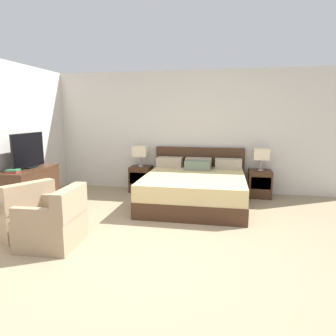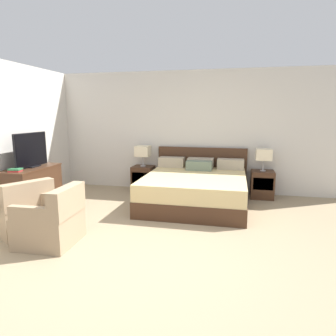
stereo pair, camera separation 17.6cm
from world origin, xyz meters
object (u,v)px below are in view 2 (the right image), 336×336
tv (31,150)px  book_red_cover (15,171)px  table_lamp_right (264,155)px  book_blue_cover (15,169)px  nightstand_right (262,184)px  dresser (32,186)px  armchair_companion (52,222)px  bed (196,188)px  table_lamp_left (143,151)px  armchair_by_window (23,212)px  nightstand_left (143,179)px

tv → book_red_cover: size_ratio=4.58×
table_lamp_right → book_blue_cover: size_ratio=2.35×
nightstand_right → dresser: dresser is taller
armchair_companion → book_red_cover: bearing=143.4°
armchair_companion → bed: bearing=53.5°
table_lamp_left → table_lamp_right: (2.47, 0.00, 0.00)m
table_lamp_left → bed: bearing=-30.3°
bed → tv: (-2.86, -0.72, 0.71)m
dresser → tv: bearing=86.4°
table_lamp_left → dresser: (-1.63, -1.48, -0.50)m
nightstand_right → armchair_companion: (-2.80, -2.84, 0.01)m
bed → book_blue_cover: (-2.85, -1.16, 0.45)m
book_red_cover → armchair_by_window: armchair_by_window is taller
nightstand_right → book_red_cover: (-4.09, -1.88, 0.45)m
nightstand_right → table_lamp_left: bearing=180.0°
nightstand_right → tv: size_ratio=0.65×
armchair_companion → book_blue_cover: bearing=143.3°
tv → dresser: bearing=-93.6°
dresser → armchair_by_window: (0.65, -1.09, -0.08)m
book_red_cover → book_blue_cover: book_blue_cover is taller
bed → dresser: bearing=-165.1°
tv → armchair_by_window: tv is taller
nightstand_left → armchair_companion: (-0.33, -2.84, 0.01)m
tv → armchair_companion: size_ratio=1.10×
bed → table_lamp_left: table_lamp_left is taller
table_lamp_left → armchair_companion: size_ratio=0.58×
book_blue_cover → table_lamp_right: bearing=24.7°
nightstand_left → dresser: size_ratio=0.48×
nightstand_left → armchair_companion: bearing=-96.6°
table_lamp_right → dresser: 4.39m
book_red_cover → armchair_companion: bearing=-36.6°
nightstand_right → dresser: bearing=-160.2°
nightstand_right → tv: tv is taller
table_lamp_right → nightstand_left: bearing=-180.0°
bed → nightstand_left: size_ratio=3.70×
tv → armchair_by_window: bearing=-60.2°
book_blue_cover → armchair_companion: 1.67m
table_lamp_right → table_lamp_left: bearing=180.0°
book_red_cover → armchair_by_window: 1.04m
bed → book_red_cover: (-2.86, -1.16, 0.42)m
dresser → armchair_by_window: armchair_by_window is taller
bed → armchair_by_window: (-2.21, -1.85, -0.02)m
nightstand_left → table_lamp_right: size_ratio=1.24×
table_lamp_left → book_blue_cover: bearing=-130.6°
armchair_by_window → armchair_companion: size_ratio=1.22×
bed → table_lamp_right: size_ratio=4.60×
tv → armchair_companion: tv is taller
book_blue_cover → armchair_by_window: book_blue_cover is taller
table_lamp_right → tv: size_ratio=0.52×
table_lamp_left → armchair_companion: 2.92m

